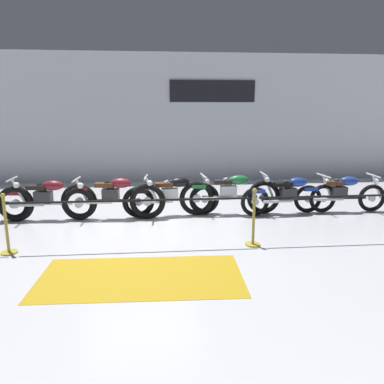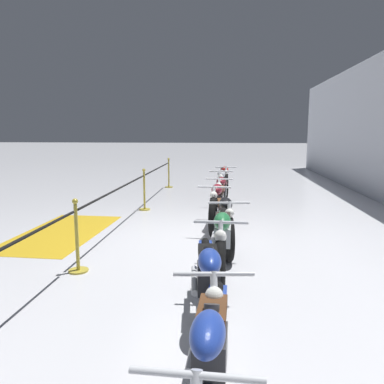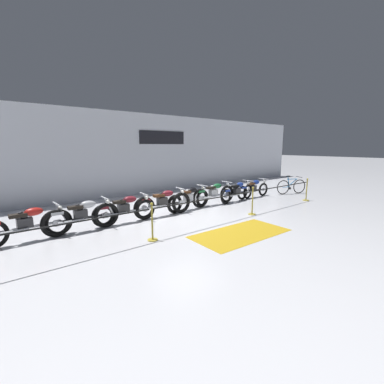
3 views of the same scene
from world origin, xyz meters
name	(u,v)px [view 1 (image 1 of 3)]	position (x,y,z in m)	size (l,w,h in m)	color
ground_plane	(140,226)	(0.00, 0.00, 0.00)	(120.00, 120.00, 0.00)	silver
back_wall	(145,118)	(0.01, 5.12, 2.10)	(28.00, 0.29, 4.20)	silver
motorcycle_maroon_2	(46,200)	(-2.05, 0.59, 0.46)	(2.16, 0.62, 0.94)	black
motorcycle_maroon_3	(113,198)	(-0.59, 0.54, 0.49)	(2.32, 0.62, 0.98)	black
motorcycle_black_4	(172,196)	(0.72, 0.69, 0.46)	(2.25, 0.63, 0.94)	black
motorcycle_green_5	(231,194)	(2.08, 0.68, 0.49)	(2.37, 0.62, 0.97)	black
motorcycle_blue_6	(290,195)	(3.46, 0.57, 0.46)	(2.37, 0.63, 0.92)	black
motorcycle_blue_7	(341,193)	(4.71, 0.64, 0.46)	(2.23, 0.62, 0.91)	black
stanchion_far_left	(47,210)	(-1.46, -1.35, 0.75)	(12.23, 0.28, 1.05)	gold
stanchion_mid_left	(7,233)	(-2.16, -1.35, 0.36)	(0.28, 0.28, 1.05)	gold
stanchion_mid_right	(253,226)	(2.10, -1.35, 0.36)	(0.28, 0.28, 1.05)	gold
floor_banner	(141,277)	(0.13, -2.49, 0.00)	(2.98, 1.47, 0.01)	#B78E19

